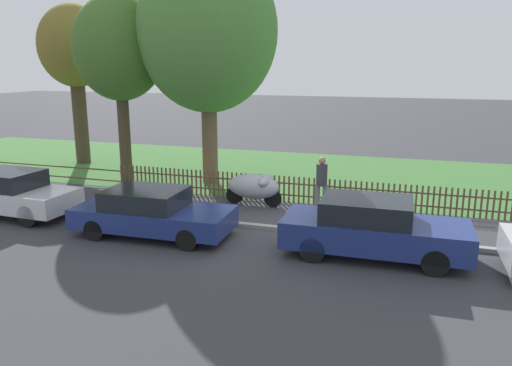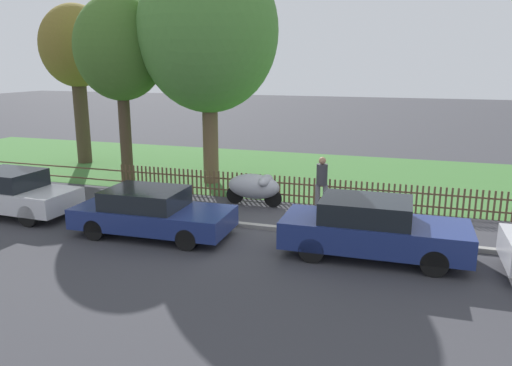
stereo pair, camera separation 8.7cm
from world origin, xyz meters
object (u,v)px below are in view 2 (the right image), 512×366
(pedestrian_near_fence, at_px, (322,180))
(parked_car_red_compact, at_px, (372,228))
(parked_car_navy_estate, at_px, (151,212))
(tree_behind_motorcycle, at_px, (120,49))
(covered_motorcycle, at_px, (255,186))
(parked_car_black_saloon, at_px, (13,193))
(tree_mid_park, at_px, (208,32))
(tree_nearest_kerb, at_px, (76,49))

(pedestrian_near_fence, bearing_deg, parked_car_red_compact, -62.27)
(parked_car_navy_estate, xyz_separation_m, tree_behind_motorcycle, (-4.33, 5.67, 4.51))
(covered_motorcycle, relative_size, tree_behind_motorcycle, 0.27)
(parked_car_black_saloon, relative_size, tree_mid_park, 0.45)
(parked_car_navy_estate, distance_m, covered_motorcycle, 4.11)
(covered_motorcycle, height_order, tree_mid_park, tree_mid_park)
(tree_mid_park, distance_m, pedestrian_near_fence, 7.30)
(parked_car_navy_estate, height_order, tree_nearest_kerb, tree_nearest_kerb)
(tree_nearest_kerb, distance_m, tree_mid_park, 7.64)
(parked_car_navy_estate, bearing_deg, tree_nearest_kerb, 133.64)
(tree_behind_motorcycle, relative_size, pedestrian_near_fence, 4.14)
(parked_car_navy_estate, xyz_separation_m, covered_motorcycle, (1.79, 3.71, -0.00))
(covered_motorcycle, xyz_separation_m, pedestrian_near_fence, (2.21, 0.14, 0.33))
(tree_nearest_kerb, bearing_deg, parked_car_red_compact, -29.27)
(parked_car_black_saloon, relative_size, pedestrian_near_fence, 2.29)
(parked_car_navy_estate, height_order, tree_behind_motorcycle, tree_behind_motorcycle)
(covered_motorcycle, relative_size, tree_mid_park, 0.22)
(parked_car_red_compact, relative_size, covered_motorcycle, 2.30)
(tree_behind_motorcycle, bearing_deg, tree_nearest_kerb, 147.17)
(parked_car_black_saloon, height_order, parked_car_navy_estate, parked_car_black_saloon)
(covered_motorcycle, xyz_separation_m, tree_nearest_kerb, (-10.09, 4.53, 4.62))
(tree_nearest_kerb, relative_size, tree_mid_park, 0.82)
(tree_mid_park, xyz_separation_m, pedestrian_near_fence, (4.92, -2.49, -4.80))
(covered_motorcycle, distance_m, tree_mid_park, 6.37)
(parked_car_black_saloon, bearing_deg, tree_behind_motorcycle, 84.65)
(tree_behind_motorcycle, xyz_separation_m, pedestrian_near_fence, (8.32, -1.82, -4.18))
(pedestrian_near_fence, bearing_deg, tree_mid_park, 152.65)
(parked_car_black_saloon, bearing_deg, pedestrian_near_fence, 23.42)
(parked_car_black_saloon, xyz_separation_m, tree_nearest_kerb, (-3.28, 7.91, 4.56))
(covered_motorcycle, distance_m, tree_nearest_kerb, 11.99)
(parked_car_navy_estate, relative_size, pedestrian_near_fence, 2.51)
(parked_car_black_saloon, bearing_deg, covered_motorcycle, 28.47)
(parked_car_red_compact, height_order, tree_behind_motorcycle, tree_behind_motorcycle)
(covered_motorcycle, relative_size, pedestrian_near_fence, 1.11)
(parked_car_red_compact, relative_size, tree_behind_motorcycle, 0.62)
(parked_car_black_saloon, bearing_deg, tree_nearest_kerb, 114.62)
(parked_car_red_compact, bearing_deg, tree_mid_park, 137.42)
(parked_car_black_saloon, xyz_separation_m, covered_motorcycle, (6.81, 3.38, -0.06))
(parked_car_red_compact, xyz_separation_m, pedestrian_near_fence, (-1.93, 3.59, 0.25))
(parked_car_red_compact, xyz_separation_m, tree_nearest_kerb, (-14.23, 7.98, 4.54))
(parked_car_navy_estate, relative_size, tree_mid_park, 0.50)
(parked_car_black_saloon, height_order, tree_nearest_kerb, tree_nearest_kerb)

